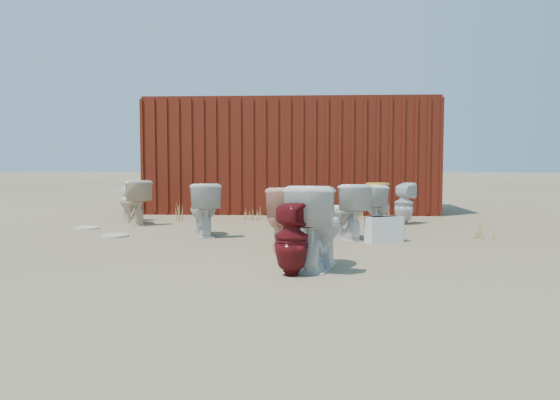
# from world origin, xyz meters

# --- Properties ---
(ground) EXTENTS (100.00, 100.00, 0.00)m
(ground) POSITION_xyz_m (0.00, 0.00, 0.00)
(ground) COLOR brown
(ground) RESTS_ON ground
(shipping_container) EXTENTS (6.00, 2.40, 2.40)m
(shipping_container) POSITION_xyz_m (0.00, 5.20, 1.20)
(shipping_container) COLOR #500F0D
(shipping_container) RESTS_ON ground
(toilet_front_a) EXTENTS (0.64, 0.85, 0.77)m
(toilet_front_a) POSITION_xyz_m (-1.14, 0.89, 0.39)
(toilet_front_a) COLOR silver
(toilet_front_a) RESTS_ON ground
(toilet_front_pink) EXTENTS (0.52, 0.80, 0.78)m
(toilet_front_pink) POSITION_xyz_m (0.08, -0.29, 0.39)
(toilet_front_pink) COLOR #EBA087
(toilet_front_pink) RESTS_ON ground
(toilet_front_c) EXTENTS (0.66, 0.92, 0.85)m
(toilet_front_c) POSITION_xyz_m (0.49, -1.46, 0.43)
(toilet_front_c) COLOR silver
(toilet_front_c) RESTS_ON ground
(toilet_front_maroon) EXTENTS (0.46, 0.46, 0.72)m
(toilet_front_maroon) POSITION_xyz_m (0.24, -1.82, 0.36)
(toilet_front_maroon) COLOR maroon
(toilet_front_maroon) RESTS_ON ground
(toilet_front_e) EXTENTS (0.62, 0.85, 0.78)m
(toilet_front_e) POSITION_xyz_m (0.94, 0.65, 0.39)
(toilet_front_e) COLOR white
(toilet_front_e) RESTS_ON ground
(toilet_back_a) EXTENTS (0.36, 0.36, 0.68)m
(toilet_back_a) POSITION_xyz_m (-2.86, 2.75, 0.34)
(toilet_back_a) COLOR white
(toilet_back_a) RESTS_ON ground
(toilet_back_beige_left) EXTENTS (0.80, 0.86, 0.77)m
(toilet_back_beige_left) POSITION_xyz_m (-2.63, 2.29, 0.39)
(toilet_back_beige_left) COLOR beige
(toilet_back_beige_left) RESTS_ON ground
(toilet_back_beige_right) EXTENTS (0.67, 0.78, 0.69)m
(toilet_back_beige_right) POSITION_xyz_m (0.36, 0.29, 0.35)
(toilet_back_beige_right) COLOR beige
(toilet_back_beige_right) RESTS_ON ground
(toilet_back_yellowlid) EXTENTS (0.55, 0.78, 0.72)m
(toilet_back_yellowlid) POSITION_xyz_m (1.48, 1.70, 0.36)
(toilet_back_yellowlid) COLOR silver
(toilet_back_yellowlid) RESTS_ON ground
(toilet_back_e) EXTENTS (0.46, 0.46, 0.72)m
(toilet_back_e) POSITION_xyz_m (2.04, 2.56, 0.36)
(toilet_back_e) COLOR silver
(toilet_back_e) RESTS_ON ground
(yellow_lid) EXTENTS (0.37, 0.46, 0.02)m
(yellow_lid) POSITION_xyz_m (1.48, 1.70, 0.73)
(yellow_lid) COLOR gold
(yellow_lid) RESTS_ON toilet_back_yellowlid
(loose_tank) EXTENTS (0.54, 0.40, 0.35)m
(loose_tank) POSITION_xyz_m (1.41, 0.40, 0.17)
(loose_tank) COLOR silver
(loose_tank) RESTS_ON ground
(loose_lid_near) EXTENTS (0.49, 0.57, 0.02)m
(loose_lid_near) POSITION_xyz_m (-2.41, 0.78, 0.01)
(loose_lid_near) COLOR #C4AC8E
(loose_lid_near) RESTS_ON ground
(loose_lid_far) EXTENTS (0.59, 0.58, 0.02)m
(loose_lid_far) POSITION_xyz_m (-3.20, 1.67, 0.01)
(loose_lid_far) COLOR beige
(loose_lid_far) RESTS_ON ground
(weed_clump_a) EXTENTS (0.36, 0.36, 0.34)m
(weed_clump_a) POSITION_xyz_m (-2.04, 2.90, 0.17)
(weed_clump_a) COLOR olive
(weed_clump_a) RESTS_ON ground
(weed_clump_b) EXTENTS (0.32, 0.32, 0.29)m
(weed_clump_b) POSITION_xyz_m (0.37, 3.00, 0.14)
(weed_clump_b) COLOR olive
(weed_clump_b) RESTS_ON ground
(weed_clump_c) EXTENTS (0.36, 0.36, 0.30)m
(weed_clump_c) POSITION_xyz_m (1.78, 2.83, 0.15)
(weed_clump_c) COLOR olive
(weed_clump_c) RESTS_ON ground
(weed_clump_d) EXTENTS (0.30, 0.30, 0.23)m
(weed_clump_d) POSITION_xyz_m (-0.66, 3.17, 0.12)
(weed_clump_d) COLOR olive
(weed_clump_d) RESTS_ON ground
(weed_clump_e) EXTENTS (0.34, 0.34, 0.30)m
(weed_clump_e) POSITION_xyz_m (1.31, 3.50, 0.15)
(weed_clump_e) COLOR olive
(weed_clump_e) RESTS_ON ground
(weed_clump_f) EXTENTS (0.28, 0.28, 0.23)m
(weed_clump_f) POSITION_xyz_m (2.83, 0.78, 0.11)
(weed_clump_f) COLOR olive
(weed_clump_f) RESTS_ON ground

